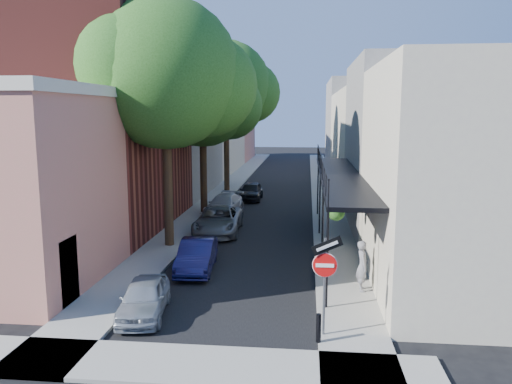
% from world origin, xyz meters
% --- Properties ---
extents(ground, '(160.00, 160.00, 0.00)m').
position_xyz_m(ground, '(0.00, 0.00, 0.00)').
color(ground, black).
rests_on(ground, ground).
extents(road_surface, '(6.00, 64.00, 0.01)m').
position_xyz_m(road_surface, '(0.00, 30.00, 0.01)').
color(road_surface, black).
rests_on(road_surface, ground).
extents(sidewalk_left, '(2.00, 64.00, 0.12)m').
position_xyz_m(sidewalk_left, '(-4.00, 30.00, 0.06)').
color(sidewalk_left, gray).
rests_on(sidewalk_left, ground).
extents(sidewalk_right, '(2.00, 64.00, 0.12)m').
position_xyz_m(sidewalk_right, '(4.00, 30.00, 0.06)').
color(sidewalk_right, gray).
rests_on(sidewalk_right, ground).
extents(sidewalk_cross, '(12.00, 2.00, 0.12)m').
position_xyz_m(sidewalk_cross, '(0.00, -1.00, 0.06)').
color(sidewalk_cross, gray).
rests_on(sidewalk_cross, ground).
extents(buildings_left, '(10.10, 59.10, 12.00)m').
position_xyz_m(buildings_left, '(-9.30, 28.76, 4.94)').
color(buildings_left, tan).
rests_on(buildings_left, ground).
extents(buildings_right, '(9.80, 55.00, 10.00)m').
position_xyz_m(buildings_right, '(8.99, 29.49, 4.42)').
color(buildings_right, '#B9AD98').
rests_on(buildings_right, ground).
extents(sign_post, '(0.89, 0.17, 2.99)m').
position_xyz_m(sign_post, '(3.16, 0.97, 2.04)').
color(sign_post, '#595B60').
rests_on(sign_post, ground).
extents(bollard, '(0.14, 0.14, 0.80)m').
position_xyz_m(bollard, '(3.00, 0.50, 0.52)').
color(bollard, black).
rests_on(bollard, sidewalk_right).
extents(oak_near, '(7.48, 6.80, 11.42)m').
position_xyz_m(oak_near, '(-3.37, 10.26, 7.88)').
color(oak_near, black).
rests_on(oak_near, ground).
extents(oak_mid, '(6.60, 6.00, 10.20)m').
position_xyz_m(oak_mid, '(-3.42, 18.23, 7.06)').
color(oak_mid, black).
rests_on(oak_mid, ground).
extents(oak_far, '(7.70, 7.00, 11.90)m').
position_xyz_m(oak_far, '(-3.35, 27.27, 8.26)').
color(oak_far, black).
rests_on(oak_far, ground).
extents(parked_car_a, '(1.81, 3.52, 1.15)m').
position_xyz_m(parked_car_a, '(-2.38, 2.05, 0.57)').
color(parked_car_a, '#8F969E').
rests_on(parked_car_a, ground).
extents(parked_car_b, '(1.60, 3.86, 1.24)m').
position_xyz_m(parked_car_b, '(-1.73, 6.64, 0.62)').
color(parked_car_b, '#171645').
rests_on(parked_car_b, ground).
extents(parked_car_c, '(2.45, 4.98, 1.36)m').
position_xyz_m(parked_car_c, '(-1.97, 12.96, 0.68)').
color(parked_car_c, slate).
rests_on(parked_car_c, ground).
extents(parked_car_d, '(2.25, 4.42, 1.23)m').
position_xyz_m(parked_car_d, '(-2.49, 17.82, 0.61)').
color(parked_car_d, silver).
rests_on(parked_car_d, ground).
extents(parked_car_e, '(1.54, 3.82, 1.30)m').
position_xyz_m(parked_car_e, '(-1.40, 23.20, 0.65)').
color(parked_car_e, black).
rests_on(parked_car_e, ground).
extents(pedestrian, '(0.44, 0.66, 1.78)m').
position_xyz_m(pedestrian, '(4.60, 4.69, 1.01)').
color(pedestrian, slate).
rests_on(pedestrian, sidewalk_right).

